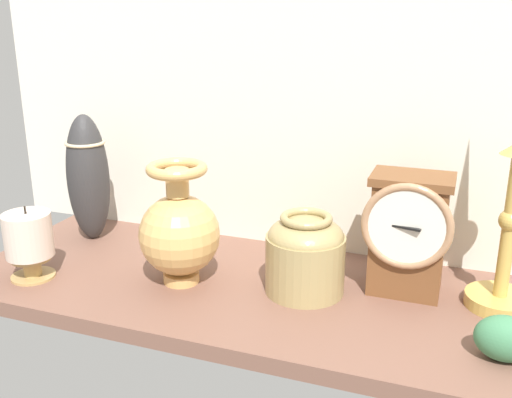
{
  "coord_description": "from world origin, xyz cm",
  "views": [
    {
      "loc": [
        24.71,
        -77.13,
        40.86
      ],
      "look_at": [
        -3.59,
        0.0,
        14.0
      ],
      "focal_mm": 41.33,
      "sensor_mm": 36.0,
      "label": 1
    }
  ],
  "objects": [
    {
      "name": "ground_plane",
      "position": [
        0.0,
        0.0,
        -1.2
      ],
      "size": [
        100.0,
        36.0,
        2.4
      ],
      "primitive_type": "cube",
      "color": "brown"
    },
    {
      "name": "back_wall",
      "position": [
        0.0,
        18.5,
        32.5
      ],
      "size": [
        120.0,
        2.0,
        65.0
      ],
      "primitive_type": "cube",
      "color": "silver",
      "rests_on": "ground_plane"
    },
    {
      "name": "mantel_clock",
      "position": [
        18.0,
        5.52,
        9.57
      ],
      "size": [
        12.78,
        9.2,
        18.14
      ],
      "color": "brown",
      "rests_on": "ground_plane"
    },
    {
      "name": "candlestick_tall_left",
      "position": [
        31.36,
        5.66,
        12.88
      ],
      "size": [
        9.54,
        9.54,
        39.38
      ],
      "color": "gold",
      "rests_on": "ground_plane"
    },
    {
      "name": "brass_vase_bulbous",
      "position": [
        -15.0,
        -2.74,
        8.5
      ],
      "size": [
        12.41,
        12.41,
        19.03
      ],
      "color": "tan",
      "rests_on": "ground_plane"
    },
    {
      "name": "brass_vase_jar",
      "position": [
        3.92,
        0.72,
        6.23
      ],
      "size": [
        11.84,
        11.84,
        12.25
      ],
      "color": "#9F8A57",
      "rests_on": "ground_plane"
    },
    {
      "name": "pillar_candle_front",
      "position": [
        -37.81,
        -9.46,
        6.17
      ],
      "size": [
        7.39,
        7.39,
        11.87
      ],
      "color": "tan",
      "rests_on": "ground_plane"
    },
    {
      "name": "tall_ceramic_vase",
      "position": [
        -38.74,
        8.06,
        11.7
      ],
      "size": [
        7.5,
        7.5,
        23.11
      ],
      "color": "#313031",
      "rests_on": "ground_plane"
    },
    {
      "name": "ivy_sprig",
      "position": [
        31.57,
        -8.49,
        2.88
      ],
      "size": [
        7.43,
        5.2,
        5.75
      ],
      "color": "#3E7C51",
      "rests_on": "ground_plane"
    }
  ]
}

